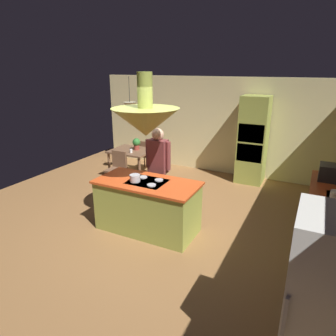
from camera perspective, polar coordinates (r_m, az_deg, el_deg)
name	(u,v)px	position (r m, az deg, el deg)	size (l,w,h in m)	color
ground	(154,224)	(5.74, -2.73, -10.51)	(8.16, 8.16, 0.00)	olive
wall_back	(215,126)	(8.33, 8.94, 7.93)	(6.80, 0.10, 2.55)	beige
kitchen_island	(148,206)	(5.37, -3.86, -7.11)	(1.79, 0.88, 0.94)	#939E42
counter_run_right	(328,221)	(5.48, 27.97, -8.82)	(0.73, 2.29, 0.92)	#939E42
oven_tower	(253,140)	(7.72, 15.71, 5.07)	(0.66, 0.62, 2.15)	#939E42
refrigerator	(330,307)	(3.14, 28.25, -22.18)	(0.72, 0.74, 1.71)	silver
dining_table	(132,154)	(7.82, -6.86, 2.65)	(1.03, 0.87, 0.76)	brown
person_at_island	(158,165)	(5.83, -1.88, 0.51)	(0.53, 0.23, 1.70)	tan
range_hood	(146,120)	(4.91, -4.25, 8.96)	(1.10, 1.10, 1.00)	#939E42
pendant_light_over_table	(130,107)	(7.58, -7.22, 11.45)	(0.32, 0.32, 0.82)	beige
chair_facing_island	(117,167)	(7.36, -9.60, 0.25)	(0.40, 0.40, 0.87)	brown
chair_by_back_wall	(145,153)	(8.39, -4.37, 2.77)	(0.40, 0.40, 0.87)	brown
potted_plant_on_table	(136,143)	(7.77, -5.97, 4.66)	(0.20, 0.20, 0.30)	#99382D
cup_on_table	(131,151)	(7.54, -7.01, 3.22)	(0.07, 0.07, 0.09)	white
canister_flour	(334,204)	(4.75, 28.90, -6.03)	(0.11, 0.11, 0.16)	silver
canister_sugar	(334,198)	(4.91, 28.89, -5.06)	(0.12, 0.12, 0.19)	silver
canister_tea	(334,195)	(5.09, 28.83, -4.50)	(0.10, 0.10, 0.15)	silver
microwave_on_counter	(334,173)	(5.90, 28.81, -0.84)	(0.46, 0.36, 0.28)	#232326
cooking_pot_on_cooktop	(135,178)	(5.14, -6.27, -1.91)	(0.18, 0.18, 0.12)	#B2B2B7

